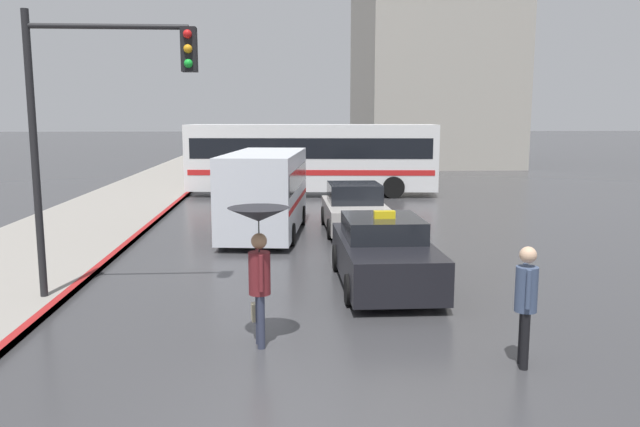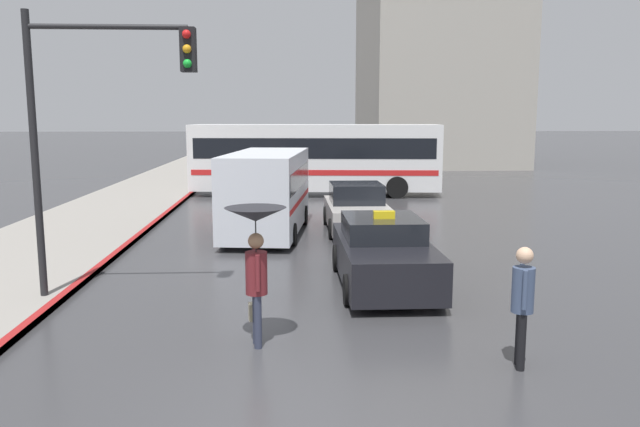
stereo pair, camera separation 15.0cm
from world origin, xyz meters
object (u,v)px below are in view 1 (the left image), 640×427
object	(u,v)px
traffic_light	(99,104)
pedestrian_man	(526,296)
city_bus	(312,156)
taxi	(383,254)
sedan_red	(355,210)
ambulance_van	(265,189)
pedestrian_with_umbrella	(259,241)

from	to	relation	value
traffic_light	pedestrian_man	bearing A→B (deg)	-28.18
city_bus	pedestrian_man	world-z (taller)	city_bus
taxi	pedestrian_man	bearing A→B (deg)	105.96
sedan_red	ambulance_van	xyz separation A→B (m)	(-2.76, -0.36, 0.71)
city_bus	pedestrian_with_umbrella	xyz separation A→B (m)	(-1.78, -19.09, -0.11)
taxi	sedan_red	bearing A→B (deg)	-91.40
ambulance_van	traffic_light	size ratio (longest dim) A/B	1.09
taxi	ambulance_van	size ratio (longest dim) A/B	0.73
pedestrian_man	traffic_light	world-z (taller)	traffic_light
sedan_red	city_bus	bearing A→B (deg)	-84.66
taxi	ambulance_van	world-z (taller)	ambulance_van
ambulance_van	city_bus	bearing A→B (deg)	-94.23
sedan_red	city_bus	size ratio (longest dim) A/B	0.36
pedestrian_with_umbrella	pedestrian_man	world-z (taller)	pedestrian_with_umbrella
taxi	pedestrian_man	distance (m)	4.65
ambulance_van	pedestrian_man	size ratio (longest dim) A/B	3.42
pedestrian_with_umbrella	traffic_light	xyz separation A→B (m)	(-2.98, 2.57, 2.11)
sedan_red	traffic_light	xyz separation A→B (m)	(-5.64, -7.25, 3.10)
pedestrian_with_umbrella	traffic_light	size ratio (longest dim) A/B	0.40
pedestrian_with_umbrella	taxi	bearing A→B (deg)	-44.85
ambulance_van	pedestrian_man	world-z (taller)	ambulance_van
city_bus	pedestrian_with_umbrella	bearing A→B (deg)	179.63
pedestrian_man	sedan_red	bearing A→B (deg)	-160.11
ambulance_van	city_bus	distance (m)	9.82
pedestrian_man	taxi	bearing A→B (deg)	-150.03
taxi	traffic_light	bearing A→B (deg)	8.73
pedestrian_man	traffic_light	xyz separation A→B (m)	(-6.75, 3.62, 2.73)
taxi	pedestrian_with_umbrella	distance (m)	4.34
sedan_red	pedestrian_man	distance (m)	10.93
sedan_red	taxi	bearing A→B (deg)	88.60
ambulance_van	traffic_light	world-z (taller)	traffic_light
pedestrian_with_umbrella	sedan_red	bearing A→B (deg)	-23.77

